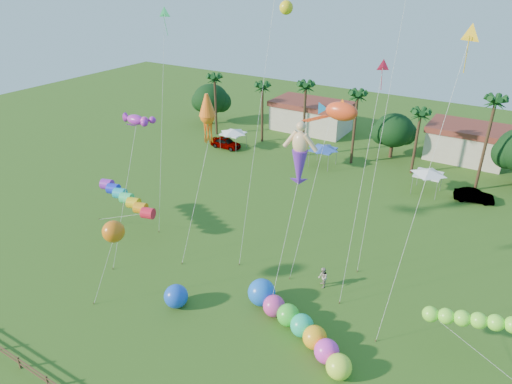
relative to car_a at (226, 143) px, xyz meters
The scene contains 19 objects.
ground 41.50m from the car_a, 59.28° to the right, with size 160.00×160.00×0.00m, color #285116.
tree_line 26.35m from the car_a, 18.58° to the left, with size 69.46×8.91×11.00m.
buildings_row 23.12m from the car_a, 38.36° to the left, with size 35.00×7.00×4.00m.
tent_row 15.33m from the car_a, ahead, with size 31.00×4.00×0.60m.
car_a is the anchor object (origin of this frame).
car_b 34.50m from the car_a, ahead, with size 1.52×4.36×1.44m, color #4C4C54.
spectator_b 34.61m from the car_a, 41.16° to the right, with size 0.91×0.71×1.88m, color #AB9A8E.
caterpillar_inflatable 39.04m from the car_a, 47.45° to the right, with size 10.46×5.94×2.22m.
blue_ball 35.55m from the car_a, 61.27° to the right, with size 1.92×1.92×1.92m, color blue.
rainbow_tube 25.87m from the car_a, 75.68° to the right, with size 9.79×1.89×3.63m.
green_worm 43.24m from the car_a, 35.64° to the right, with size 9.49×2.45×3.62m.
orange_ball_kite 35.40m from the car_a, 68.85° to the right, with size 2.48×3.04×7.17m.
merman_kite 35.52m from the car_a, 44.97° to the right, with size 2.41×5.30×14.15m.
fish_kite 33.47m from the car_a, 36.42° to the right, with size 4.32×6.33×14.91m.
squid_kite 28.23m from the car_a, 57.64° to the right, with size 1.83×5.87×14.84m.
lobster_kite 29.86m from the car_a, 70.41° to the right, with size 3.55×6.07×13.41m.
delta_kite_red 38.76m from the car_a, 35.79° to the right, with size 0.98×4.19×18.84m.
delta_kite_yellow 45.38m from the car_a, 34.10° to the right, with size 2.46×4.18×21.73m.
delta_kite_green 29.43m from the car_a, 67.49° to the right, with size 1.13×3.64×21.42m.
Camera 1 is at (16.46, -16.68, 24.63)m, focal length 32.00 mm.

